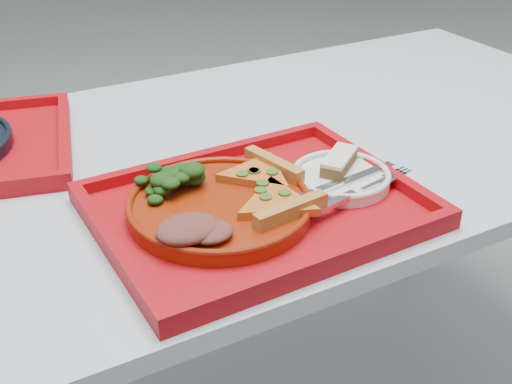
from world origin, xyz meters
The scene contains 11 objects.
table centered at (0.00, 0.00, 0.68)m, with size 1.60×0.80×0.75m.
tray_main centered at (-0.10, -0.21, 0.76)m, with size 0.45×0.35×0.01m, color #A60810.
dinner_plate centered at (-0.16, -0.20, 0.77)m, with size 0.26×0.26×0.02m, color maroon.
side_plate centered at (0.04, -0.21, 0.77)m, with size 0.15×0.15×0.01m, color white.
pizza_slice_a centered at (-0.09, -0.24, 0.79)m, with size 0.13×0.11×0.02m, color orange, non-canonical shape.
pizza_slice_b centered at (-0.07, -0.16, 0.79)m, with size 0.13×0.11×0.02m, color orange, non-canonical shape.
salad_heap centered at (-0.20, -0.13, 0.80)m, with size 0.09×0.08×0.04m, color black.
meat_portion centered at (-0.23, -0.26, 0.79)m, with size 0.08×0.07×0.03m, color brown.
dessert_bar centered at (0.05, -0.19, 0.79)m, with size 0.09×0.08×0.02m.
knife centered at (0.04, -0.23, 0.78)m, with size 0.18×0.02×0.01m, color silver.
fork centered at (0.04, -0.26, 0.78)m, with size 0.18×0.02×0.01m, color silver.
Camera 1 is at (-0.48, -0.90, 1.24)m, focal length 45.00 mm.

